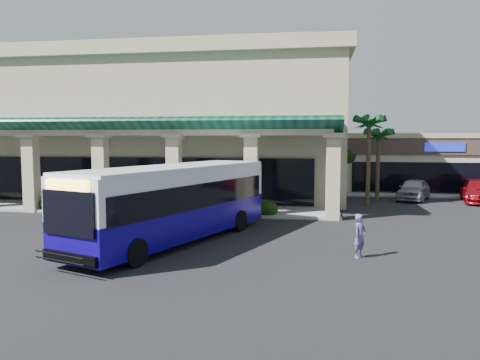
% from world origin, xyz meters
% --- Properties ---
extents(ground, '(110.00, 110.00, 0.00)m').
position_xyz_m(ground, '(0.00, 0.00, 0.00)').
color(ground, black).
extents(main_building, '(30.80, 14.80, 11.35)m').
position_xyz_m(main_building, '(-8.00, 16.00, 5.67)').
color(main_building, tan).
rests_on(main_building, ground).
extents(arcade, '(30.00, 6.20, 5.70)m').
position_xyz_m(arcade, '(-8.00, 6.80, 2.85)').
color(arcade, '#0A3F2F').
rests_on(arcade, ground).
extents(strip_mall, '(22.50, 12.50, 4.90)m').
position_xyz_m(strip_mall, '(18.00, 24.00, 2.45)').
color(strip_mall, beige).
rests_on(strip_mall, ground).
extents(palm_0, '(2.40, 2.40, 6.60)m').
position_xyz_m(palm_0, '(8.50, 11.00, 3.30)').
color(palm_0, '#114118').
rests_on(palm_0, ground).
extents(palm_1, '(2.40, 2.40, 5.80)m').
position_xyz_m(palm_1, '(9.50, 14.00, 2.90)').
color(palm_1, '#114118').
rests_on(palm_1, ground).
extents(broadleaf_tree, '(2.60, 2.60, 4.81)m').
position_xyz_m(broadleaf_tree, '(7.50, 19.00, 2.41)').
color(broadleaf_tree, black).
rests_on(broadleaf_tree, ground).
extents(transit_bus, '(6.65, 11.99, 3.29)m').
position_xyz_m(transit_bus, '(-0.87, -1.59, 1.64)').
color(transit_bus, '#0E0176').
rests_on(transit_bus, ground).
extents(pedestrian, '(0.68, 0.72, 1.65)m').
position_xyz_m(pedestrian, '(6.72, -3.08, 0.82)').
color(pedestrian, '#51567F').
rests_on(pedestrian, ground).
extents(car_silver, '(3.38, 4.95, 1.57)m').
position_xyz_m(car_silver, '(12.15, 14.63, 0.78)').
color(car_silver, '#9E9EA5').
rests_on(car_silver, ground).
extents(car_red, '(3.05, 5.51, 1.51)m').
position_xyz_m(car_red, '(16.39, 14.07, 0.76)').
color(car_red, maroon).
rests_on(car_red, ground).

